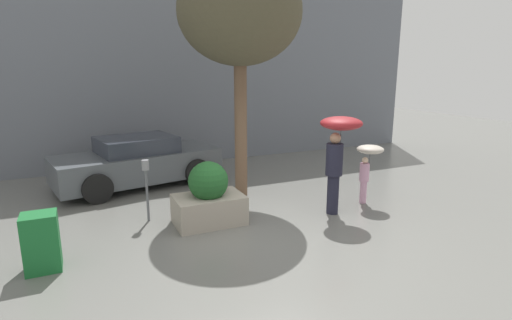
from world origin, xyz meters
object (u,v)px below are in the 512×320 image
at_px(person_child, 368,159).
at_px(parking_meter, 146,178).
at_px(person_adult, 338,143).
at_px(street_tree, 240,14).
at_px(newspaper_box, 41,242).
at_px(parked_car_near, 138,162).
at_px(planter_box, 209,198).

bearing_deg(person_child, parking_meter, -161.92).
relative_size(person_adult, street_tree, 0.38).
height_order(person_adult, person_child, person_adult).
bearing_deg(newspaper_box, parked_car_near, 63.69).
distance_m(street_tree, parking_meter, 4.11).
relative_size(person_adult, parking_meter, 1.63).
distance_m(parked_car_near, newspaper_box, 4.55).
bearing_deg(parked_car_near, street_tree, -143.10).
bearing_deg(parking_meter, person_adult, -17.21).
distance_m(planter_box, parked_car_near, 3.42).
relative_size(person_adult, newspaper_box, 2.28).
xyz_separation_m(person_child, newspaper_box, (-6.52, -0.45, -0.58)).
xyz_separation_m(person_adult, person_child, (1.00, 0.22, -0.49)).
relative_size(street_tree, parking_meter, 4.28).
bearing_deg(parking_meter, planter_box, -29.95).
distance_m(person_child, parked_car_near, 5.80).
xyz_separation_m(planter_box, person_adult, (2.64, -0.53, 0.99)).
distance_m(parked_car_near, street_tree, 4.57).
height_order(person_child, parking_meter, person_child).
xyz_separation_m(parked_car_near, newspaper_box, (-2.01, -4.07, -0.17)).
height_order(parking_meter, newspaper_box, parking_meter).
height_order(person_adult, parking_meter, person_adult).
xyz_separation_m(person_adult, parked_car_near, (-3.51, 3.84, -0.90)).
bearing_deg(person_adult, parking_meter, 151.47).
relative_size(person_child, parked_car_near, 0.31).
relative_size(parking_meter, newspaper_box, 1.40).
relative_size(planter_box, parking_meter, 1.06).
bearing_deg(street_tree, newspaper_box, -152.34).
height_order(person_adult, street_tree, street_tree).
relative_size(planter_box, person_adult, 0.65).
bearing_deg(planter_box, parked_car_near, 104.74).
relative_size(parked_car_near, newspaper_box, 4.85).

